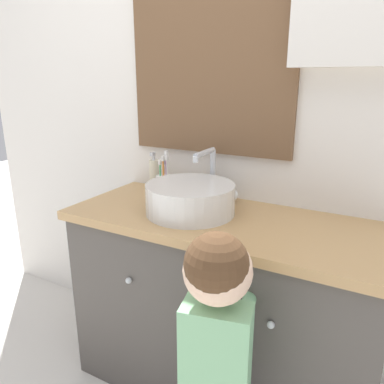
{
  "coord_description": "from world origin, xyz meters",
  "views": [
    {
      "loc": [
        0.53,
        -0.87,
        1.29
      ],
      "look_at": [
        -0.11,
        0.3,
        0.88
      ],
      "focal_mm": 35.0,
      "sensor_mm": 36.0,
      "label": 1
    }
  ],
  "objects_px": {
    "soap_dispenser": "(154,174)",
    "child_figure": "(217,339)",
    "sink_basin": "(191,198)",
    "toothbrush_holder": "(164,184)"
  },
  "relations": [
    {
      "from": "toothbrush_holder",
      "to": "soap_dispenser",
      "type": "height_order",
      "value": "toothbrush_holder"
    },
    {
      "from": "soap_dispenser",
      "to": "child_figure",
      "type": "height_order",
      "value": "soap_dispenser"
    },
    {
      "from": "toothbrush_holder",
      "to": "soap_dispenser",
      "type": "distance_m",
      "value": 0.1
    },
    {
      "from": "toothbrush_holder",
      "to": "soap_dispenser",
      "type": "bearing_deg",
      "value": 150.95
    },
    {
      "from": "sink_basin",
      "to": "soap_dispenser",
      "type": "relative_size",
      "value": 2.19
    },
    {
      "from": "sink_basin",
      "to": "soap_dispenser",
      "type": "xyz_separation_m",
      "value": [
        -0.3,
        0.2,
        0.01
      ]
    },
    {
      "from": "soap_dispenser",
      "to": "child_figure",
      "type": "bearing_deg",
      "value": -44.43
    },
    {
      "from": "toothbrush_holder",
      "to": "soap_dispenser",
      "type": "xyz_separation_m",
      "value": [
        -0.09,
        0.05,
        0.02
      ]
    },
    {
      "from": "toothbrush_holder",
      "to": "sink_basin",
      "type": "bearing_deg",
      "value": -34.16
    },
    {
      "from": "sink_basin",
      "to": "soap_dispenser",
      "type": "height_order",
      "value": "sink_basin"
    }
  ]
}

